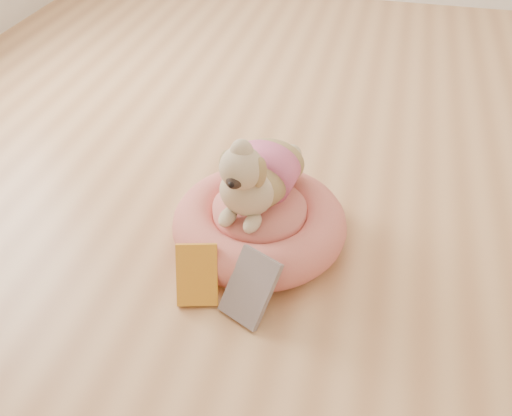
% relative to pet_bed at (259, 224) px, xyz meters
% --- Properties ---
extents(floor, '(4.50, 4.50, 0.00)m').
position_rel_pet_bed_xyz_m(floor, '(0.01, 0.41, -0.07)').
color(floor, '#BD814F').
rests_on(floor, ground).
extents(pet_bed, '(0.60, 0.60, 0.15)m').
position_rel_pet_bed_xyz_m(pet_bed, '(0.00, 0.00, 0.00)').
color(pet_bed, '#DC5A56').
rests_on(pet_bed, floor).
extents(dog, '(0.35, 0.46, 0.31)m').
position_rel_pet_bed_xyz_m(dog, '(-0.02, 0.02, 0.24)').
color(dog, olive).
rests_on(dog, pet_bed).
extents(book_yellow, '(0.15, 0.15, 0.18)m').
position_rel_pet_bed_xyz_m(book_yellow, '(-0.13, -0.30, 0.01)').
color(book_yellow, gold).
rests_on(book_yellow, floor).
extents(book_white, '(0.19, 0.19, 0.19)m').
position_rel_pet_bed_xyz_m(book_white, '(0.05, -0.32, 0.02)').
color(book_white, silver).
rests_on(book_white, floor).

